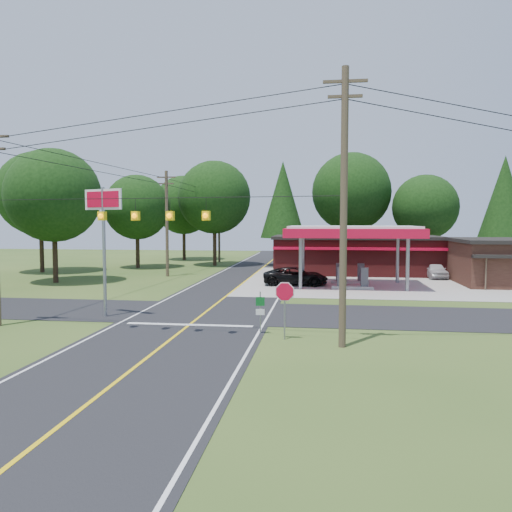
# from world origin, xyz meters

# --- Properties ---
(ground) EXTENTS (120.00, 120.00, 0.00)m
(ground) POSITION_xyz_m (0.00, 0.00, 0.00)
(ground) COLOR #2E4A1A
(ground) RESTS_ON ground
(main_highway) EXTENTS (8.00, 120.00, 0.02)m
(main_highway) POSITION_xyz_m (0.00, 0.00, 0.01)
(main_highway) COLOR black
(main_highway) RESTS_ON ground
(cross_road) EXTENTS (70.00, 7.00, 0.02)m
(cross_road) POSITION_xyz_m (0.00, 0.00, 0.01)
(cross_road) COLOR black
(cross_road) RESTS_ON ground
(lane_center_yellow) EXTENTS (0.15, 110.00, 0.00)m
(lane_center_yellow) POSITION_xyz_m (0.00, 0.00, 0.03)
(lane_center_yellow) COLOR yellow
(lane_center_yellow) RESTS_ON main_highway
(gas_canopy) EXTENTS (10.60, 7.40, 4.88)m
(gas_canopy) POSITION_xyz_m (9.00, 13.00, 4.27)
(gas_canopy) COLOR gray
(gas_canopy) RESTS_ON ground
(convenience_store) EXTENTS (16.40, 7.55, 3.80)m
(convenience_store) POSITION_xyz_m (10.00, 22.98, 1.92)
(convenience_store) COLOR maroon
(convenience_store) RESTS_ON ground
(utility_pole_near_right) EXTENTS (1.80, 0.30, 11.50)m
(utility_pole_near_right) POSITION_xyz_m (7.50, -7.00, 5.96)
(utility_pole_near_right) COLOR #473828
(utility_pole_near_right) RESTS_ON ground
(utility_pole_far_left) EXTENTS (1.80, 0.30, 10.00)m
(utility_pole_far_left) POSITION_xyz_m (-8.00, 18.00, 5.20)
(utility_pole_far_left) COLOR #473828
(utility_pole_far_left) RESTS_ON ground
(utility_pole_north) EXTENTS (0.30, 0.30, 9.50)m
(utility_pole_north) POSITION_xyz_m (-6.50, 35.00, 4.75)
(utility_pole_north) COLOR #473828
(utility_pole_north) RESTS_ON ground
(overhead_beacons) EXTENTS (17.04, 2.04, 1.03)m
(overhead_beacons) POSITION_xyz_m (-1.00, -6.00, 6.21)
(overhead_beacons) COLOR black
(overhead_beacons) RESTS_ON ground
(treeline_backdrop) EXTENTS (70.27, 51.59, 13.30)m
(treeline_backdrop) POSITION_xyz_m (0.82, 24.01, 7.49)
(treeline_backdrop) COLOR #332316
(treeline_backdrop) RESTS_ON ground
(suv_car) EXTENTS (5.48, 5.48, 1.47)m
(suv_car) POSITION_xyz_m (4.50, 12.89, 0.74)
(suv_car) COLOR black
(suv_car) RESTS_ON ground
(sedan_car) EXTENTS (4.35, 4.35, 1.43)m
(sedan_car) POSITION_xyz_m (17.00, 19.74, 0.72)
(sedan_car) COLOR silver
(sedan_car) RESTS_ON ground
(big_stop_sign) EXTENTS (2.49, 1.01, 7.10)m
(big_stop_sign) POSITION_xyz_m (-5.18, -2.01, 5.31)
(big_stop_sign) COLOR gray
(big_stop_sign) RESTS_ON ground
(octagonal_stop_sign) EXTENTS (0.90, 0.11, 2.60)m
(octagonal_stop_sign) POSITION_xyz_m (5.01, -6.01, 1.95)
(octagonal_stop_sign) COLOR gray
(octagonal_stop_sign) RESTS_ON ground
(route_sign_post) EXTENTS (0.41, 0.09, 1.99)m
(route_sign_post) POSITION_xyz_m (3.80, -5.05, 1.18)
(route_sign_post) COLOR gray
(route_sign_post) RESTS_ON ground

